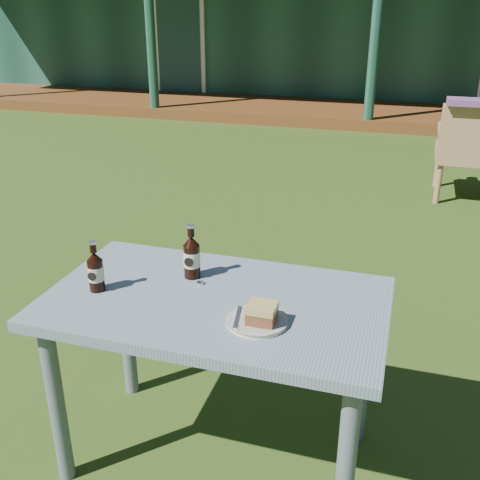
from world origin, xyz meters
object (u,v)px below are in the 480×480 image
(cola_bottle_near, at_px, (192,256))
(armchair_left, at_px, (476,147))
(cola_bottle_far, at_px, (96,271))
(cake_slice, at_px, (262,313))
(cafe_table, at_px, (216,323))
(plate, at_px, (257,321))

(cola_bottle_near, relative_size, armchair_left, 0.24)
(cola_bottle_far, distance_m, armchair_left, 4.04)
(cola_bottle_near, bearing_deg, cake_slice, -36.97)
(armchair_left, bearing_deg, cafe_table, -107.66)
(plate, height_order, cola_bottle_far, cola_bottle_far)
(cafe_table, relative_size, armchair_left, 1.36)
(cafe_table, xyz_separation_m, cake_slice, (0.20, -0.12, 0.15))
(cafe_table, relative_size, cake_slice, 13.04)
(cola_bottle_near, xyz_separation_m, armchair_left, (1.29, 3.50, -0.31))
(plate, height_order, cola_bottle_near, cola_bottle_near)
(plate, distance_m, cola_bottle_far, 0.62)
(plate, height_order, armchair_left, armchair_left)
(cake_slice, bearing_deg, cola_bottle_near, 143.03)
(cafe_table, xyz_separation_m, plate, (0.19, -0.12, 0.11))
(cola_bottle_near, bearing_deg, cafe_table, -43.79)
(cafe_table, xyz_separation_m, cola_bottle_far, (-0.43, -0.07, 0.18))
(cafe_table, distance_m, armchair_left, 3.82)
(plate, relative_size, armchair_left, 0.23)
(cake_slice, bearing_deg, cola_bottle_far, 174.82)
(plate, distance_m, cake_slice, 0.04)
(cola_bottle_near, xyz_separation_m, cola_bottle_far, (-0.29, -0.20, -0.01))
(cake_slice, relative_size, armchair_left, 0.10)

